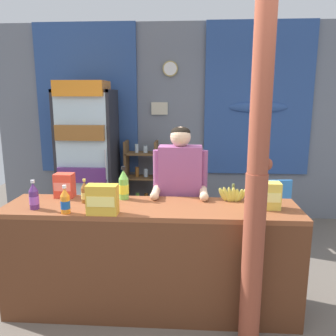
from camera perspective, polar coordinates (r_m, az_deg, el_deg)
The scene contains 16 objects.
ground_plane at distance 3.87m, azimuth 0.06°, elevation -16.51°, with size 7.48×7.48×0.00m, color #665B51.
back_wall_curtained at distance 5.19m, azimuth 1.24°, elevation 7.91°, with size 5.42×0.22×2.87m.
stall_counter at distance 2.92m, azimuth -3.06°, elevation -13.88°, with size 2.46×0.57×0.94m.
timber_post at distance 2.43m, azimuth 14.52°, elevation -2.15°, with size 0.18×0.15×2.64m.
drink_fridge at distance 4.88m, azimuth -13.22°, elevation 3.04°, with size 0.76×0.66×2.03m.
bottle_shelf_rack at distance 5.09m, azimuth -4.38°, elevation -1.95°, with size 0.48×0.28×1.20m.
plastic_lawn_chair at distance 4.48m, azimuth 16.45°, elevation -6.12°, with size 0.49×0.49×0.86m.
shopkeeper at distance 3.26m, azimuth 2.02°, elevation -3.29°, with size 0.51×0.42×1.56m.
soda_bottle_lime_soda at distance 3.06m, azimuth -7.36°, elevation -2.86°, with size 0.09×0.09×0.30m.
soda_bottle_iced_tea at distance 3.02m, azimuth -13.65°, elevation -4.00°, with size 0.06×0.06×0.21m.
soda_bottle_orange_soda at distance 2.79m, azimuth -16.68°, elevation -5.34°, with size 0.07×0.07×0.23m.
soda_bottle_grape_soda at distance 2.98m, azimuth -21.37°, elevation -4.47°, with size 0.08×0.08×0.24m.
snack_box_choco_powder at distance 2.70m, azimuth -10.83°, elevation -5.16°, with size 0.24×0.12×0.23m.
snack_box_crackers at distance 3.23m, azimuth -16.79°, elevation -2.76°, with size 0.17×0.13×0.22m.
snack_box_instant_noodle at distance 2.90m, azimuth 16.37°, elevation -4.41°, with size 0.18×0.13×0.22m.
banana_bunch at distance 3.03m, azimuth 10.62°, elevation -4.36°, with size 0.27×0.06×0.16m.
Camera 1 is at (0.21, -2.24, 1.84)m, focal length 36.73 mm.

